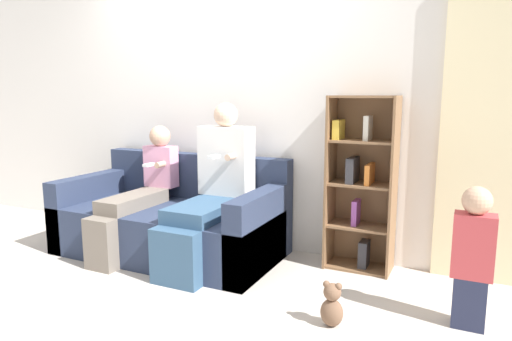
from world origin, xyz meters
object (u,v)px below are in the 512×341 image
at_px(toddler_standing, 473,256).
at_px(couch, 172,222).
at_px(teddy_bear, 332,306).
at_px(bookshelf, 362,183).
at_px(child_seated, 138,191).
at_px(adult_seated, 212,185).

bearing_deg(toddler_standing, couch, 172.20).
xyz_separation_m(couch, toddler_standing, (2.30, -0.31, 0.17)).
height_order(couch, teddy_bear, couch).
relative_size(couch, bookshelf, 1.39).
bearing_deg(bookshelf, child_seated, -165.28).
relative_size(child_seated, teddy_bear, 3.90).
height_order(child_seated, toddler_standing, child_seated).
height_order(adult_seated, teddy_bear, adult_seated).
xyz_separation_m(bookshelf, teddy_bear, (0.07, -1.01, -0.54)).
distance_m(couch, toddler_standing, 2.32).
relative_size(adult_seated, teddy_bear, 4.67).
bearing_deg(toddler_standing, bookshelf, 139.62).
bearing_deg(teddy_bear, child_seated, 163.61).
bearing_deg(child_seated, teddy_bear, -16.39).
bearing_deg(child_seated, bookshelf, 14.72).
bearing_deg(couch, teddy_bear, -22.36).
xyz_separation_m(child_seated, teddy_bear, (1.84, -0.54, -0.40)).
bearing_deg(child_seated, adult_seated, 4.77).
relative_size(child_seated, bookshelf, 0.80).
relative_size(couch, child_seated, 1.74).
xyz_separation_m(toddler_standing, bookshelf, (-0.79, 0.67, 0.23)).
bearing_deg(adult_seated, teddy_bear, -27.47).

